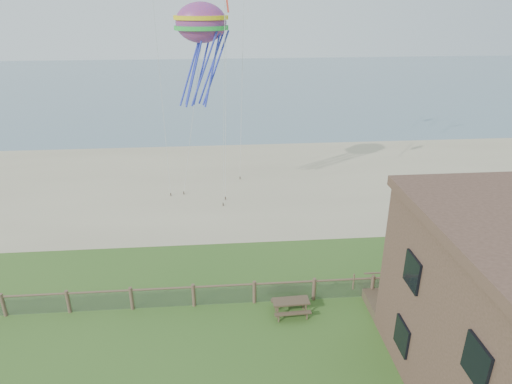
% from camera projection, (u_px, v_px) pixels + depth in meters
% --- Properties ---
extents(sand_beach, '(72.00, 20.00, 0.02)m').
position_uv_depth(sand_beach, '(239.00, 182.00, 37.48)').
color(sand_beach, tan).
rests_on(sand_beach, ground).
extents(ocean, '(160.00, 68.00, 0.02)m').
position_uv_depth(ocean, '(226.00, 85.00, 77.68)').
color(ocean, slate).
rests_on(ocean, ground).
extents(chainlink_fence, '(36.20, 0.20, 1.25)m').
position_uv_depth(chainlink_fence, '(254.00, 293.00, 22.65)').
color(chainlink_fence, '#4F372C').
rests_on(chainlink_fence, ground).
extents(picnic_table, '(1.81, 1.40, 0.74)m').
position_uv_depth(picnic_table, '(291.00, 307.00, 21.94)').
color(picnic_table, brown).
rests_on(picnic_table, ground).
extents(octopus_kite, '(3.49, 2.59, 6.83)m').
position_uv_depth(octopus_kite, '(202.00, 53.00, 28.25)').
color(octopus_kite, '#DB4C22').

